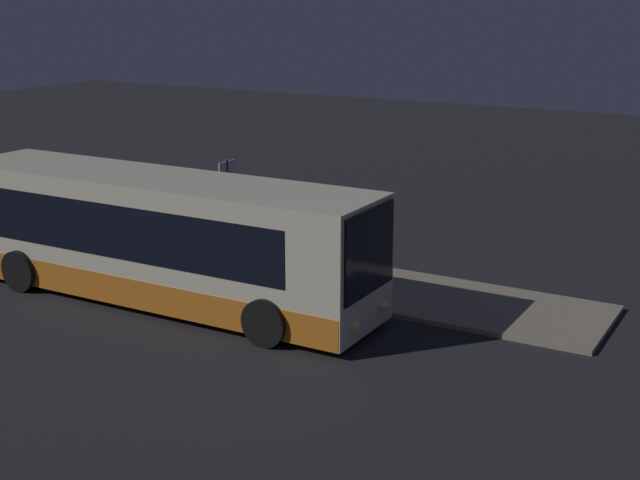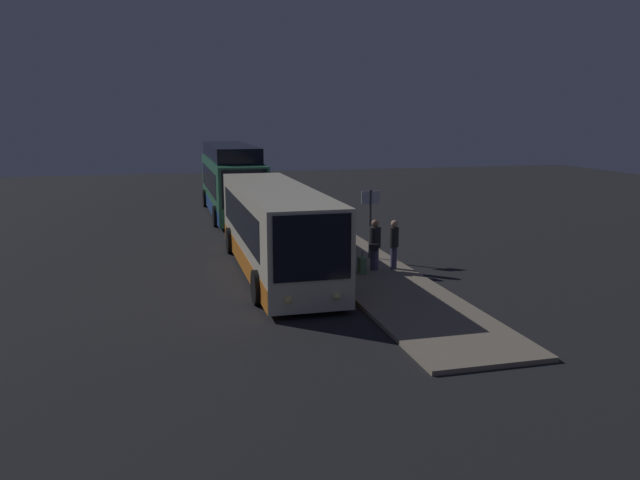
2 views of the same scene
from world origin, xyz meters
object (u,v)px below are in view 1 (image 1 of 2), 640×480
at_px(bus_lead, 158,239).
at_px(sign_post, 227,194).
at_px(passenger_waiting, 232,237).
at_px(passenger_boarding, 289,224).
at_px(passenger_with_bags, 275,231).
at_px(suitcase, 275,263).

distance_m(bus_lead, sign_post, 3.87).
bearing_deg(sign_post, passenger_waiting, -51.79).
bearing_deg(passenger_boarding, passenger_with_bags, -96.15).
distance_m(passenger_boarding, suitcase, 1.52).
bearing_deg(passenger_waiting, passenger_boarding, 83.24).
bearing_deg(bus_lead, passenger_with_bags, 70.73).
relative_size(suitcase, sign_post, 0.31).
bearing_deg(passenger_with_bags, sign_post, -81.34).
distance_m(bus_lead, passenger_boarding, 4.26).
relative_size(passenger_with_bags, sign_post, 0.68).
bearing_deg(passenger_with_bags, suitcase, 54.67).
bearing_deg(passenger_waiting, passenger_with_bags, 71.96).
height_order(bus_lead, suitcase, bus_lead).
height_order(passenger_waiting, sign_post, sign_post).
distance_m(passenger_with_bags, suitcase, 0.97).
xyz_separation_m(passenger_boarding, passenger_with_bags, (-0.01, -0.72, -0.01)).
height_order(passenger_boarding, sign_post, sign_post).
bearing_deg(passenger_boarding, passenger_waiting, -115.70).
bearing_deg(passenger_with_bags, passenger_waiting, -9.23).
distance_m(bus_lead, suitcase, 3.35).
height_order(passenger_boarding, passenger_with_bags, passenger_with_bags).
bearing_deg(passenger_waiting, sign_post, 141.82).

